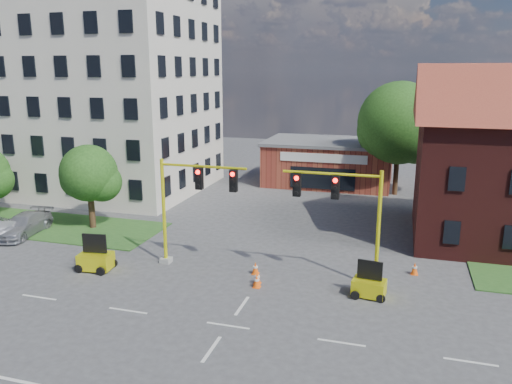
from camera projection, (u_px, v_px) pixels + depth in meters
ground at (228, 326)px, 22.11m from camera, size 120.00×120.00×0.00m
grass_verge_nw at (19, 223)px, 36.92m from camera, size 22.00×6.00×0.08m
lane_markings at (202, 362)px, 19.31m from camera, size 60.00×36.00×0.01m
office_block at (101, 78)px, 45.57m from camera, size 18.40×15.40×20.60m
brick_shop at (329, 162)px, 49.52m from camera, size 12.40×8.40×4.30m
tree_large at (404, 126)px, 43.96m from camera, size 7.68×7.31×10.14m
tree_nw_front at (92, 176)px, 34.84m from camera, size 4.19×3.99×6.03m
signal_mast_west at (190, 200)px, 27.96m from camera, size 5.30×0.60×6.20m
signal_mast_east at (346, 213)px, 25.56m from camera, size 5.30×0.60×6.20m
trailer_west at (96, 259)px, 28.13m from camera, size 1.93×1.41×2.04m
trailer_east at (369, 286)px, 24.85m from camera, size 1.72×1.26×1.81m
cone_a at (255, 268)px, 27.63m from camera, size 0.40×0.40×0.70m
cone_b at (257, 278)px, 26.36m from camera, size 0.40×0.40×0.70m
cone_c at (257, 281)px, 25.93m from camera, size 0.40×0.40×0.70m
cone_d at (415, 269)px, 27.58m from camera, size 0.40×0.40×0.70m
pickup_white at (489, 240)px, 30.83m from camera, size 5.93×2.76×1.64m
sedan_silver_rear at (24, 225)px, 34.13m from camera, size 2.63×5.17×1.44m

